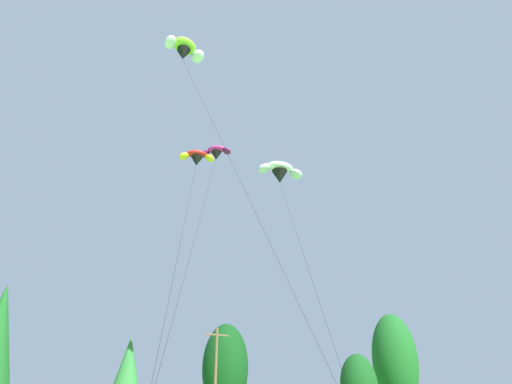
{
  "coord_description": "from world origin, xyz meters",
  "views": [
    {
      "loc": [
        -7.28,
        4.25,
        2.2
      ],
      "look_at": [
        0.48,
        21.51,
        11.36
      ],
      "focal_mm": 32.83,
      "sensor_mm": 36.0,
      "label": 1
    }
  ],
  "objects_px": {
    "utility_pole": "(215,381)",
    "parafoil_kite_mid_white": "(280,172)",
    "parafoil_kite_high_magenta": "(216,153)",
    "parafoil_kite_far_red_yellow": "(197,158)",
    "parafoil_kite_low_lime_white": "(184,50)"
  },
  "relations": [
    {
      "from": "utility_pole",
      "to": "parafoil_kite_low_lime_white",
      "type": "xyz_separation_m",
      "value": [
        -9.77,
        -19.49,
        17.84
      ]
    },
    {
      "from": "parafoil_kite_high_magenta",
      "to": "parafoil_kite_low_lime_white",
      "type": "xyz_separation_m",
      "value": [
        -5.81,
        -10.18,
        0.54
      ]
    },
    {
      "from": "parafoil_kite_high_magenta",
      "to": "parafoil_kite_mid_white",
      "type": "relative_size",
      "value": 1.29
    },
    {
      "from": "parafoil_kite_high_magenta",
      "to": "parafoil_kite_far_red_yellow",
      "type": "bearing_deg",
      "value": -140.61
    },
    {
      "from": "parafoil_kite_high_magenta",
      "to": "parafoil_kite_mid_white",
      "type": "bearing_deg",
      "value": -77.14
    },
    {
      "from": "utility_pole",
      "to": "parafoil_kite_mid_white",
      "type": "xyz_separation_m",
      "value": [
        -2.12,
        -17.37,
        11.9
      ]
    },
    {
      "from": "utility_pole",
      "to": "parafoil_kite_low_lime_white",
      "type": "bearing_deg",
      "value": -116.62
    },
    {
      "from": "utility_pole",
      "to": "parafoil_kite_mid_white",
      "type": "height_order",
      "value": "parafoil_kite_mid_white"
    },
    {
      "from": "parafoil_kite_high_magenta",
      "to": "parafoil_kite_far_red_yellow",
      "type": "height_order",
      "value": "parafoil_kite_high_magenta"
    },
    {
      "from": "parafoil_kite_low_lime_white",
      "to": "parafoil_kite_far_red_yellow",
      "type": "bearing_deg",
      "value": 66.54
    },
    {
      "from": "parafoil_kite_mid_white",
      "to": "parafoil_kite_far_red_yellow",
      "type": "height_order",
      "value": "parafoil_kite_far_red_yellow"
    },
    {
      "from": "parafoil_kite_high_magenta",
      "to": "parafoil_kite_far_red_yellow",
      "type": "distance_m",
      "value": 3.39
    },
    {
      "from": "utility_pole",
      "to": "parafoil_kite_high_magenta",
      "type": "height_order",
      "value": "parafoil_kite_high_magenta"
    },
    {
      "from": "parafoil_kite_high_magenta",
      "to": "parafoil_kite_low_lime_white",
      "type": "distance_m",
      "value": 11.73
    },
    {
      "from": "utility_pole",
      "to": "parafoil_kite_far_red_yellow",
      "type": "xyz_separation_m",
      "value": [
        -6.12,
        -11.08,
        15.36
      ]
    }
  ]
}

